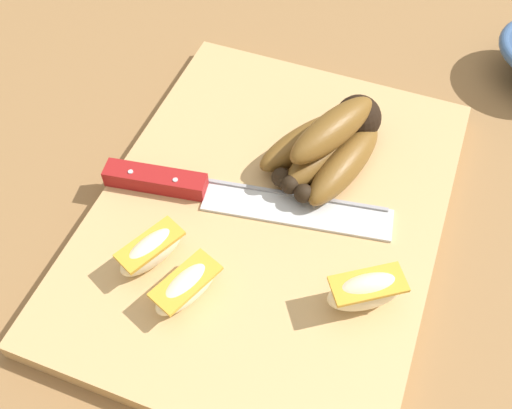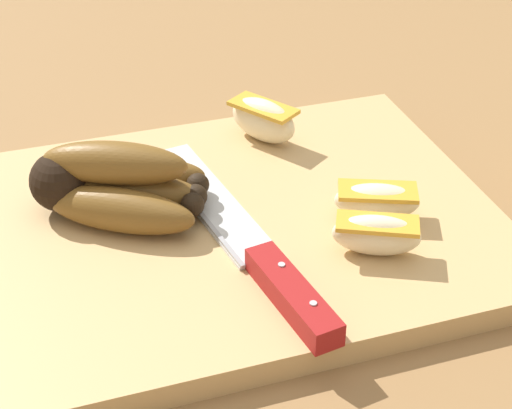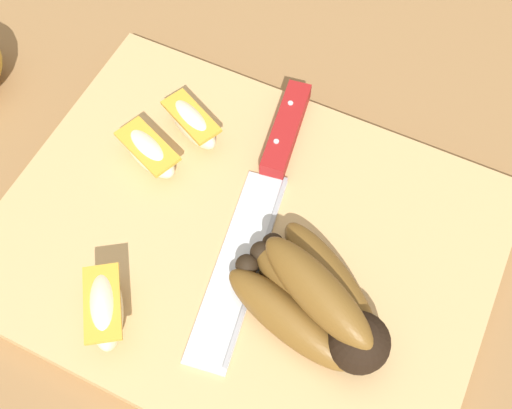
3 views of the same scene
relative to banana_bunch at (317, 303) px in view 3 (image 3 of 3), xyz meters
The scene contains 7 objects.
ground_plane 0.10m from the banana_bunch, behind, with size 6.00×6.00×0.00m, color olive.
cutting_board 0.10m from the banana_bunch, 156.38° to the left, with size 0.42×0.32×0.02m, color tan.
banana_bunch is the anchor object (origin of this frame).
chefs_knife 0.13m from the banana_bunch, 130.94° to the left, with size 0.07×0.28×0.02m.
apple_wedge_near 0.20m from the banana_bunch, 160.19° to the left, with size 0.07×0.05×0.03m.
apple_wedge_middle 0.20m from the banana_bunch, 146.73° to the left, with size 0.07×0.05×0.03m.
apple_wedge_far 0.16m from the banana_bunch, 153.26° to the right, with size 0.06×0.07×0.04m.
Camera 3 is at (0.12, -0.19, 0.51)m, focal length 44.46 mm.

